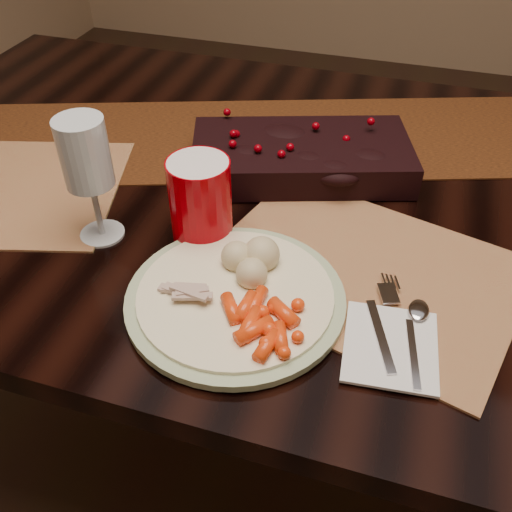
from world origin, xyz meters
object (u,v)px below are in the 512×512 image
(napkin, at_px, (390,346))
(placemat_main, at_px, (363,270))
(dining_table, at_px, (305,333))
(wine_glass, at_px, (91,182))
(centerpiece, at_px, (301,152))
(baby_carrots, at_px, (246,321))
(red_cup, at_px, (200,200))
(dinner_plate, at_px, (235,297))
(mashed_potatoes, at_px, (242,255))
(turkey_shreds, at_px, (185,293))

(napkin, bearing_deg, placemat_main, 106.53)
(dining_table, bearing_deg, wine_glass, -142.45)
(centerpiece, height_order, napkin, centerpiece)
(centerpiece, bearing_deg, baby_carrots, -86.13)
(napkin, height_order, red_cup, red_cup)
(baby_carrots, bearing_deg, dinner_plate, 121.10)
(mashed_potatoes, xyz_separation_m, turkey_shreds, (-0.05, -0.08, -0.02))
(red_cup, height_order, wine_glass, wine_glass)
(dinner_plate, relative_size, mashed_potatoes, 3.40)
(centerpiece, bearing_deg, dinner_plate, -90.77)
(turkey_shreds, relative_size, red_cup, 0.55)
(centerpiece, height_order, turkey_shreds, centerpiece)
(dining_table, relative_size, napkin, 13.48)
(mashed_potatoes, bearing_deg, red_cup, 140.74)
(napkin, xyz_separation_m, wine_glass, (-0.46, 0.10, 0.09))
(turkey_shreds, bearing_deg, wine_glass, 149.93)
(placemat_main, bearing_deg, centerpiece, 138.78)
(dining_table, height_order, baby_carrots, baby_carrots)
(turkey_shreds, bearing_deg, dinner_plate, 24.11)
(centerpiece, height_order, mashed_potatoes, centerpiece)
(dining_table, height_order, wine_glass, wine_glass)
(mashed_potatoes, bearing_deg, baby_carrots, -69.83)
(baby_carrots, xyz_separation_m, wine_glass, (-0.28, 0.13, 0.07))
(red_cup, relative_size, wine_glass, 0.65)
(centerpiece, relative_size, baby_carrots, 3.23)
(wine_glass, bearing_deg, red_cup, 16.44)
(dining_table, bearing_deg, placemat_main, -59.86)
(baby_carrots, distance_m, mashed_potatoes, 0.11)
(wine_glass, bearing_deg, centerpiece, 46.83)
(dinner_plate, distance_m, baby_carrots, 0.06)
(dinner_plate, height_order, wine_glass, wine_glass)
(mashed_potatoes, bearing_deg, centerpiece, 87.81)
(mashed_potatoes, relative_size, turkey_shreds, 1.24)
(placemat_main, bearing_deg, turkey_shreds, -130.70)
(dining_table, xyz_separation_m, wine_glass, (-0.29, -0.23, 0.47))
(wine_glass, bearing_deg, placemat_main, 5.23)
(dining_table, height_order, placemat_main, placemat_main)
(dining_table, relative_size, wine_glass, 9.13)
(baby_carrots, distance_m, napkin, 0.18)
(mashed_potatoes, relative_size, red_cup, 0.68)
(dining_table, xyz_separation_m, baby_carrots, (-0.01, -0.36, 0.40))
(baby_carrots, distance_m, red_cup, 0.22)
(mashed_potatoes, bearing_deg, dining_table, 78.19)
(placemat_main, xyz_separation_m, mashed_potatoes, (-0.16, -0.07, 0.04))
(dining_table, relative_size, placemat_main, 4.20)
(dinner_plate, bearing_deg, wine_glass, 161.92)
(centerpiece, relative_size, mashed_potatoes, 4.33)
(baby_carrots, height_order, turkey_shreds, baby_carrots)
(centerpiece, relative_size, placemat_main, 0.89)
(wine_glass, bearing_deg, napkin, -12.26)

